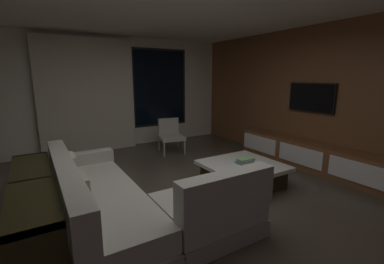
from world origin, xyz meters
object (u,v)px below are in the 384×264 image
object	(u,v)px
book_stack_on_coffee_table	(245,161)
mounted_tv	(311,98)
coffee_table	(243,174)
console_table_behind_couch	(35,210)
sectional_couch	(127,204)
accent_chair_near_window	(170,134)
media_console	(309,156)

from	to	relation	value
book_stack_on_coffee_table	mounted_tv	distance (m)	2.00
coffee_table	console_table_behind_couch	world-z (taller)	console_table_behind_couch
sectional_couch	coffee_table	bearing A→B (deg)	6.38
accent_chair_near_window	console_table_behind_couch	xyz separation A→B (m)	(-2.79, -2.46, -0.02)
sectional_couch	accent_chair_near_window	distance (m)	3.20
mounted_tv	coffee_table	bearing A→B (deg)	-176.48
media_console	mounted_tv	bearing A→B (deg)	47.54
mounted_tv	console_table_behind_couch	size ratio (longest dim) A/B	0.46
coffee_table	book_stack_on_coffee_table	xyz separation A→B (m)	(0.03, -0.01, 0.22)
mounted_tv	media_console	bearing A→B (deg)	-132.46
book_stack_on_coffee_table	media_console	size ratio (longest dim) A/B	0.09
coffee_table	console_table_behind_couch	xyz separation A→B (m)	(-2.91, -0.09, 0.22)
book_stack_on_coffee_table	mounted_tv	xyz separation A→B (m)	(1.76, 0.12, 0.94)
console_table_behind_couch	accent_chair_near_window	bearing A→B (deg)	41.36
media_console	console_table_behind_couch	bearing A→B (deg)	-179.91
mounted_tv	accent_chair_near_window	bearing A→B (deg)	130.39
sectional_couch	console_table_behind_couch	distance (m)	0.93
coffee_table	sectional_couch	bearing A→B (deg)	-173.62
sectional_couch	book_stack_on_coffee_table	xyz separation A→B (m)	(2.03, 0.21, 0.12)
coffee_table	book_stack_on_coffee_table	size ratio (longest dim) A/B	4.22
sectional_couch	mounted_tv	world-z (taller)	mounted_tv
console_table_behind_couch	sectional_couch	bearing A→B (deg)	-8.06
book_stack_on_coffee_table	accent_chair_near_window	world-z (taller)	accent_chair_near_window
sectional_couch	accent_chair_near_window	xyz separation A→B (m)	(1.88, 2.59, 0.14)
book_stack_on_coffee_table	sectional_couch	bearing A→B (deg)	-174.06
coffee_table	mounted_tv	world-z (taller)	mounted_tv
sectional_couch	coffee_table	world-z (taller)	sectional_couch
sectional_couch	coffee_table	xyz separation A→B (m)	(2.00, 0.22, -0.10)
coffee_table	accent_chair_near_window	distance (m)	2.38
book_stack_on_coffee_table	accent_chair_near_window	size ratio (longest dim) A/B	0.35
media_console	coffee_table	bearing A→B (deg)	176.89
coffee_table	console_table_behind_couch	distance (m)	2.92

